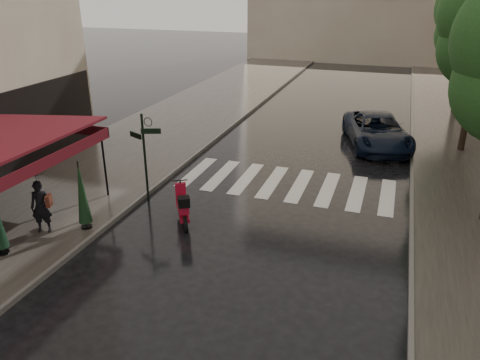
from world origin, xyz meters
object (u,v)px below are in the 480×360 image
Objects in this scene: pedestrian_with_umbrella at (36,182)px; scooter at (183,207)px; parasol_back at (82,193)px; parked_car at (377,131)px.

pedestrian_with_umbrella is 4.29m from scooter.
parasol_back is (1.03, 0.59, -0.46)m from pedestrian_with_umbrella.
parked_car is (8.80, 11.73, -1.00)m from pedestrian_with_umbrella.
scooter is at bearing 28.96° from parasol_back.
parked_car is at bearing 30.97° from scooter.
parasol_back is at bearing 6.10° from pedestrian_with_umbrella.
parked_car is at bearing 55.09° from parasol_back.
pedestrian_with_umbrella is 14.70m from parked_car.
parked_car is (5.20, 9.71, 0.18)m from scooter.
parasol_back is at bearing 178.11° from scooter.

